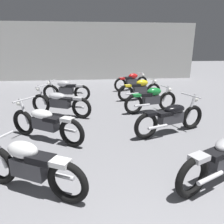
{
  "coord_description": "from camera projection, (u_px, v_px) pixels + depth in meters",
  "views": [
    {
      "loc": [
        -0.58,
        -0.04,
        2.2
      ],
      "look_at": [
        0.0,
        5.14,
        0.55
      ],
      "focal_mm": 33.8,
      "sensor_mm": 36.0,
      "label": 1
    }
  ],
  "objects": [
    {
      "name": "motorcycle_left_row_4",
      "position": [
        66.0,
        90.0,
        8.63
      ],
      "size": [
        1.96,
        0.55,
        0.88
      ],
      "color": "black",
      "rests_on": "ground"
    },
    {
      "name": "back_wall",
      "position": [
        96.0,
        52.0,
        13.76
      ],
      "size": [
        13.1,
        0.24,
        3.6
      ],
      "primitive_type": "cube",
      "color": "#B2B2AD",
      "rests_on": "ground"
    },
    {
      "name": "motorcycle_right_row_1",
      "position": [
        224.0,
        157.0,
        3.46
      ],
      "size": [
        2.02,
        1.07,
        0.97
      ],
      "color": "black",
      "rests_on": "ground"
    },
    {
      "name": "motorcycle_left_row_1",
      "position": [
        30.0,
        166.0,
        3.19
      ],
      "size": [
        1.8,
        1.0,
        0.88
      ],
      "color": "black",
      "rests_on": "ground"
    },
    {
      "name": "motorcycle_left_row_2",
      "position": [
        45.0,
        123.0,
        5.0
      ],
      "size": [
        1.89,
        1.25,
        0.97
      ],
      "color": "black",
      "rests_on": "ground"
    },
    {
      "name": "motorcycle_right_row_2",
      "position": [
        171.0,
        117.0,
        5.39
      ],
      "size": [
        2.08,
        0.94,
        0.97
      ],
      "color": "black",
      "rests_on": "ground"
    },
    {
      "name": "motorcycle_right_row_5",
      "position": [
        131.0,
        81.0,
        10.73
      ],
      "size": [
        1.88,
        0.81,
        0.88
      ],
      "color": "black",
      "rests_on": "ground"
    },
    {
      "name": "motorcycle_right_row_4",
      "position": [
        140.0,
        89.0,
        8.8
      ],
      "size": [
        1.94,
        0.67,
        0.88
      ],
      "color": "black",
      "rests_on": "ground"
    },
    {
      "name": "motorcycle_left_row_3",
      "position": [
        60.0,
        102.0,
        6.77
      ],
      "size": [
        2.01,
        1.09,
        0.97
      ],
      "color": "black",
      "rests_on": "ground"
    },
    {
      "name": "motorcycle_right_row_3",
      "position": [
        151.0,
        99.0,
        7.16
      ],
      "size": [
        1.94,
        0.67,
        0.88
      ],
      "color": "black",
      "rests_on": "ground"
    }
  ]
}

